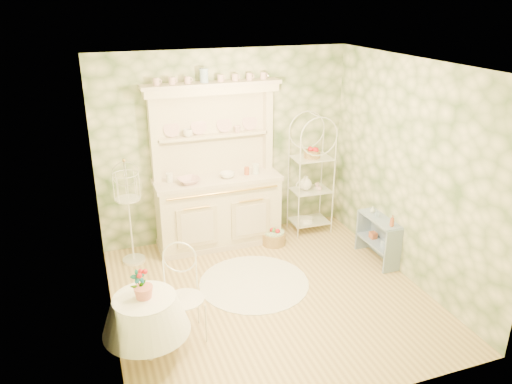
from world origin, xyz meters
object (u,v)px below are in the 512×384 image
object	(u,v)px
bakers_rack	(311,171)
birdcage_stand	(129,210)
round_table	(147,329)
side_shelf	(378,240)
floor_basket	(274,237)
cafe_chair	(185,302)
kitchen_dresser	(217,168)

from	to	relation	value
bakers_rack	birdcage_stand	size ratio (longest dim) A/B	1.28
bakers_rack	round_table	distance (m)	3.51
bakers_rack	side_shelf	bearing A→B (deg)	-65.81
floor_basket	cafe_chair	bearing A→B (deg)	-134.94
cafe_chair	kitchen_dresser	bearing A→B (deg)	86.75
round_table	floor_basket	size ratio (longest dim) A/B	2.21
bakers_rack	side_shelf	distance (m)	1.41
bakers_rack	birdcage_stand	xyz separation A→B (m)	(-2.64, -0.09, -0.21)
cafe_chair	round_table	bearing A→B (deg)	-129.12
bakers_rack	floor_basket	distance (m)	1.12
birdcage_stand	floor_basket	xyz separation A→B (m)	(1.96, -0.17, -0.64)
bakers_rack	floor_basket	size ratio (longest dim) A/B	5.92
side_shelf	birdcage_stand	distance (m)	3.32
round_table	floor_basket	bearing A→B (deg)	42.30
birdcage_stand	round_table	bearing A→B (deg)	-92.52
kitchen_dresser	cafe_chair	distance (m)	2.24
round_table	cafe_chair	size ratio (longest dim) A/B	0.87
birdcage_stand	kitchen_dresser	bearing A→B (deg)	5.66
kitchen_dresser	floor_basket	bearing A→B (deg)	-21.51
bakers_rack	side_shelf	world-z (taller)	bakers_rack
bakers_rack	round_table	xyz separation A→B (m)	(-2.73, -2.12, -0.60)
floor_basket	kitchen_dresser	bearing A→B (deg)	158.49
bakers_rack	birdcage_stand	bearing A→B (deg)	-176.14
side_shelf	birdcage_stand	bearing A→B (deg)	156.83
side_shelf	floor_basket	distance (m)	1.46
kitchen_dresser	cafe_chair	size ratio (longest dim) A/B	2.77
floor_basket	side_shelf	bearing A→B (deg)	-37.85
kitchen_dresser	cafe_chair	bearing A→B (deg)	-115.00
bakers_rack	cafe_chair	distance (m)	3.03
cafe_chair	floor_basket	size ratio (longest dim) A/B	2.56
side_shelf	birdcage_stand	xyz separation A→B (m)	(-3.11, 1.06, 0.46)
round_table	floor_basket	world-z (taller)	round_table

